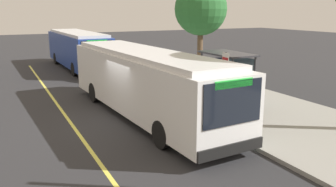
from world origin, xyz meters
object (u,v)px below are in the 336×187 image
at_px(transit_bus_main, 145,81).
at_px(transit_bus_second, 78,48).
at_px(waiting_bench, 223,92).
at_px(route_sign_post, 225,76).

distance_m(transit_bus_main, transit_bus_second, 14.60).
relative_size(transit_bus_main, waiting_bench, 7.51).
xyz_separation_m(transit_bus_second, route_sign_post, (16.64, 2.53, 0.34)).
xyz_separation_m(transit_bus_second, waiting_bench, (14.43, 4.02, -0.98)).
bearing_deg(waiting_bench, route_sign_post, -34.07).
height_order(transit_bus_second, waiting_bench, transit_bus_second).
height_order(transit_bus_main, waiting_bench, transit_bus_main).
bearing_deg(waiting_bench, transit_bus_main, -87.78).
bearing_deg(transit_bus_main, route_sign_post, 54.20).
bearing_deg(route_sign_post, transit_bus_second, -171.36).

